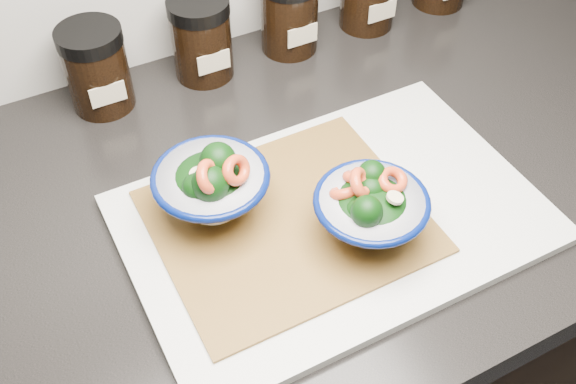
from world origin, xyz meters
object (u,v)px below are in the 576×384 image
bowl_right (370,210)px  spice_jar_a (97,68)px  spice_jar_c (289,13)px  spice_jar_b (201,38)px  bowl_left (212,186)px  cutting_board (333,218)px

bowl_right → spice_jar_a: bearing=116.6°
spice_jar_a → spice_jar_c: bearing=0.0°
bowl_right → spice_jar_b: 0.36m
bowl_left → bowl_right: (0.13, -0.10, -0.00)m
bowl_left → spice_jar_c: size_ratio=1.12×
bowl_left → bowl_right: bowl_left is taller
spice_jar_b → cutting_board: bearing=-86.4°
bowl_left → spice_jar_a: bearing=100.6°
bowl_left → spice_jar_a: 0.26m
bowl_right → spice_jar_c: bearing=75.1°
spice_jar_a → bowl_right: bearing=-63.4°
cutting_board → bowl_left: size_ratio=3.57×
spice_jar_b → bowl_right: bearing=-84.2°
cutting_board → bowl_right: 0.07m
cutting_board → spice_jar_b: size_ratio=3.98×
spice_jar_a → spice_jar_c: same height
cutting_board → bowl_right: bowl_right is taller
spice_jar_b → spice_jar_c: (0.13, 0.00, 0.00)m
bowl_right → spice_jar_a: 0.40m
spice_jar_a → spice_jar_c: (0.27, 0.00, 0.00)m
cutting_board → spice_jar_a: size_ratio=3.98×
bowl_right → spice_jar_c: 0.37m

